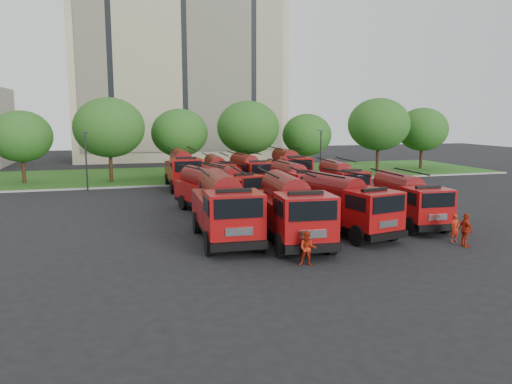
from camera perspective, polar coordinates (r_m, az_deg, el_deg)
ground at (r=30.12m, az=-0.89°, el=-3.81°), size 140.00×140.00×0.00m
lawn at (r=55.31m, az=-7.84°, el=1.99°), size 70.00×16.00×0.12m
curb at (r=47.36m, az=-6.47°, el=0.88°), size 70.00×0.30×0.14m
apartment_building at (r=77.15m, az=-8.87°, el=13.16°), size 30.00×14.18×25.00m
tree_1 at (r=52.13m, az=-25.25°, el=5.77°), size 5.71×5.71×6.98m
tree_2 at (r=49.91m, az=-16.44°, el=7.08°), size 6.72×6.72×8.22m
tree_3 at (r=52.84m, az=-8.73°, el=6.69°), size 5.88×5.88×7.19m
tree_4 at (r=52.69m, az=-0.90°, el=7.37°), size 6.55×6.55×8.01m
tree_5 at (r=55.86m, az=5.84°, el=6.51°), size 5.46×5.46×6.68m
tree_6 at (r=57.93m, az=13.85°, el=7.51°), size 6.89×6.89×8.42m
tree_7 at (r=63.34m, az=18.49°, el=6.80°), size 6.05×6.05×7.39m
lamp_post_0 at (r=45.81m, az=-18.85°, el=3.75°), size 0.60×0.25×5.11m
lamp_post_1 at (r=49.75m, az=7.41°, el=4.52°), size 0.60×0.25×5.11m
fire_truck_0 at (r=26.34m, az=-3.63°, el=-1.75°), size 3.07×7.81×3.51m
fire_truck_1 at (r=25.95m, az=3.98°, el=-1.97°), size 3.21×7.76×3.46m
fire_truck_2 at (r=28.23m, az=10.08°, el=-1.44°), size 3.93×7.45×3.23m
fire_truck_3 at (r=31.19m, az=16.79°, el=-0.88°), size 2.68×6.78×3.05m
fire_truck_4 at (r=34.03m, az=-5.68°, el=0.20°), size 3.83×6.91×2.99m
fire_truck_5 at (r=36.18m, az=-3.10°, el=0.71°), size 3.87×6.81×2.94m
fire_truck_6 at (r=36.93m, az=4.35°, el=0.97°), size 2.83×6.90×3.08m
fire_truck_7 at (r=38.94m, az=9.57°, el=1.23°), size 2.74×6.73×3.01m
fire_truck_8 at (r=45.33m, az=-8.38°, el=2.59°), size 2.81×7.53×3.42m
fire_truck_9 at (r=44.00m, az=-4.51°, el=2.19°), size 2.56×6.64×2.99m
fire_truck_10 at (r=45.11m, az=-0.89°, el=2.40°), size 3.09×6.87×3.02m
fire_truck_11 at (r=46.93m, az=3.71°, el=2.83°), size 3.00×7.47×3.34m
firefighter_0 at (r=28.23m, az=21.71°, el=-5.31°), size 0.58×0.45×1.49m
firefighter_1 at (r=22.37m, az=5.88°, el=-8.37°), size 0.86×0.67×1.56m
firefighter_2 at (r=27.43m, az=22.73°, el=-5.78°), size 0.64×1.05×1.72m
firefighter_3 at (r=33.57m, az=19.03°, el=-2.98°), size 1.44×1.18×1.98m
firefighter_4 at (r=29.80m, az=0.47°, el=-3.94°), size 1.14×0.98×1.96m
firefighter_5 at (r=39.09m, az=12.45°, el=-1.07°), size 1.68×1.18×1.66m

